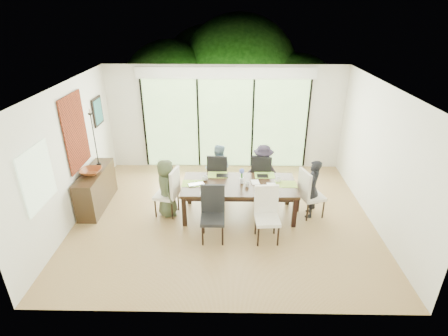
{
  "coord_description": "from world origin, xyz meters",
  "views": [
    {
      "loc": [
        0.11,
        -6.14,
        4.03
      ],
      "look_at": [
        0.0,
        0.25,
        1.0
      ],
      "focal_mm": 28.0,
      "sensor_mm": 36.0,
      "label": 1
    }
  ],
  "objects_px": {
    "laptop": "(197,185)",
    "table_top": "(239,185)",
    "chair_near_right": "(268,216)",
    "person_far_left": "(218,170)",
    "cup_a": "(205,178)",
    "bowl": "(91,171)",
    "cup_b": "(247,184)",
    "cup_c": "(278,180)",
    "person_left_end": "(167,188)",
    "chair_far_right": "(262,174)",
    "person_far_right": "(263,171)",
    "chair_right_end": "(313,193)",
    "chair_far_left": "(218,174)",
    "person_right_end": "(312,189)",
    "chair_left_end": "(166,192)",
    "sideboard": "(96,189)",
    "chair_near_left": "(213,215)",
    "vase": "(242,180)"
  },
  "relations": [
    {
      "from": "laptop",
      "to": "table_top",
      "type": "bearing_deg",
      "value": -11.58
    },
    {
      "from": "chair_near_right",
      "to": "person_far_left",
      "type": "distance_m",
      "value": 1.95
    },
    {
      "from": "laptop",
      "to": "cup_a",
      "type": "xyz_separation_m",
      "value": [
        0.15,
        0.25,
        0.03
      ]
    },
    {
      "from": "bowl",
      "to": "table_top",
      "type": "bearing_deg",
      "value": -3.87
    },
    {
      "from": "cup_b",
      "to": "cup_c",
      "type": "xyz_separation_m",
      "value": [
        0.65,
        0.2,
        0.0
      ]
    },
    {
      "from": "person_left_end",
      "to": "cup_b",
      "type": "relative_size",
      "value": 12.9
    },
    {
      "from": "chair_far_right",
      "to": "cup_b",
      "type": "distance_m",
      "value": 1.06
    },
    {
      "from": "person_far_right",
      "to": "bowl",
      "type": "relative_size",
      "value": 2.85
    },
    {
      "from": "person_far_right",
      "to": "person_far_left",
      "type": "bearing_deg",
      "value": 7.24
    },
    {
      "from": "chair_right_end",
      "to": "chair_far_left",
      "type": "xyz_separation_m",
      "value": [
        -1.95,
        0.85,
        0.0
      ]
    },
    {
      "from": "table_top",
      "to": "chair_near_right",
      "type": "xyz_separation_m",
      "value": [
        0.5,
        -0.87,
        -0.16
      ]
    },
    {
      "from": "table_top",
      "to": "cup_a",
      "type": "xyz_separation_m",
      "value": [
        -0.7,
        0.15,
        0.07
      ]
    },
    {
      "from": "table_top",
      "to": "bowl",
      "type": "relative_size",
      "value": 5.31
    },
    {
      "from": "chair_right_end",
      "to": "cup_c",
      "type": "relative_size",
      "value": 8.87
    },
    {
      "from": "person_left_end",
      "to": "cup_c",
      "type": "height_order",
      "value": "person_left_end"
    },
    {
      "from": "cup_a",
      "to": "cup_c",
      "type": "relative_size",
      "value": 1.0
    },
    {
      "from": "person_right_end",
      "to": "cup_c",
      "type": "height_order",
      "value": "person_right_end"
    },
    {
      "from": "chair_far_left",
      "to": "chair_near_right",
      "type": "bearing_deg",
      "value": 124.54
    },
    {
      "from": "chair_far_left",
      "to": "person_far_left",
      "type": "relative_size",
      "value": 0.85
    },
    {
      "from": "chair_left_end",
      "to": "sideboard",
      "type": "height_order",
      "value": "chair_left_end"
    },
    {
      "from": "chair_near_left",
      "to": "person_left_end",
      "type": "bearing_deg",
      "value": 137.46
    },
    {
      "from": "laptop",
      "to": "person_far_left",
      "type": "bearing_deg",
      "value": 48.44
    },
    {
      "from": "chair_right_end",
      "to": "bowl",
      "type": "bearing_deg",
      "value": 69.58
    },
    {
      "from": "chair_near_right",
      "to": "vase",
      "type": "xyz_separation_m",
      "value": [
        -0.45,
        0.92,
        0.25
      ]
    },
    {
      "from": "person_right_end",
      "to": "vase",
      "type": "xyz_separation_m",
      "value": [
        -1.43,
        0.05,
        0.16
      ]
    },
    {
      "from": "chair_near_left",
      "to": "vase",
      "type": "xyz_separation_m",
      "value": [
        0.55,
        0.92,
        0.25
      ]
    },
    {
      "from": "table_top",
      "to": "chair_near_right",
      "type": "distance_m",
      "value": 1.02
    },
    {
      "from": "person_left_end",
      "to": "cup_a",
      "type": "height_order",
      "value": "person_left_end"
    },
    {
      "from": "person_right_end",
      "to": "vase",
      "type": "height_order",
      "value": "person_right_end"
    },
    {
      "from": "person_right_end",
      "to": "bowl",
      "type": "distance_m",
      "value": 4.56
    },
    {
      "from": "chair_far_right",
      "to": "laptop",
      "type": "bearing_deg",
      "value": 49.08
    },
    {
      "from": "person_far_left",
      "to": "person_far_right",
      "type": "relative_size",
      "value": 1.0
    },
    {
      "from": "chair_left_end",
      "to": "chair_near_left",
      "type": "xyz_separation_m",
      "value": [
        1.0,
        -0.87,
        0.0
      ]
    },
    {
      "from": "person_far_left",
      "to": "cup_c",
      "type": "height_order",
      "value": "person_far_left"
    },
    {
      "from": "chair_far_left",
      "to": "person_far_left",
      "type": "bearing_deg",
      "value": 95.63
    },
    {
      "from": "chair_far_right",
      "to": "person_right_end",
      "type": "distance_m",
      "value": 1.26
    },
    {
      "from": "person_left_end",
      "to": "cup_c",
      "type": "xyz_separation_m",
      "value": [
        2.28,
        0.1,
        0.15
      ]
    },
    {
      "from": "chair_far_left",
      "to": "cup_c",
      "type": "xyz_separation_m",
      "value": [
        1.25,
        -0.75,
        0.24
      ]
    },
    {
      "from": "laptop",
      "to": "cup_c",
      "type": "bearing_deg",
      "value": -11.38
    },
    {
      "from": "chair_near_left",
      "to": "cup_b",
      "type": "bearing_deg",
      "value": 48.89
    },
    {
      "from": "chair_far_left",
      "to": "vase",
      "type": "xyz_separation_m",
      "value": [
        0.5,
        -0.8,
        0.25
      ]
    },
    {
      "from": "person_right_end",
      "to": "laptop",
      "type": "distance_m",
      "value": 2.33
    },
    {
      "from": "chair_right_end",
      "to": "sideboard",
      "type": "relative_size",
      "value": 0.72
    },
    {
      "from": "chair_far_right",
      "to": "cup_c",
      "type": "height_order",
      "value": "chair_far_right"
    },
    {
      "from": "cup_c",
      "to": "cup_a",
      "type": "bearing_deg",
      "value": 178.09
    },
    {
      "from": "chair_near_left",
      "to": "bowl",
      "type": "distance_m",
      "value": 2.81
    },
    {
      "from": "chair_left_end",
      "to": "chair_near_right",
      "type": "relative_size",
      "value": 1.0
    },
    {
      "from": "chair_left_end",
      "to": "person_right_end",
      "type": "height_order",
      "value": "person_right_end"
    },
    {
      "from": "cup_a",
      "to": "chair_far_left",
      "type": "bearing_deg",
      "value": 70.35
    },
    {
      "from": "cup_a",
      "to": "laptop",
      "type": "bearing_deg",
      "value": -120.96
    }
  ]
}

